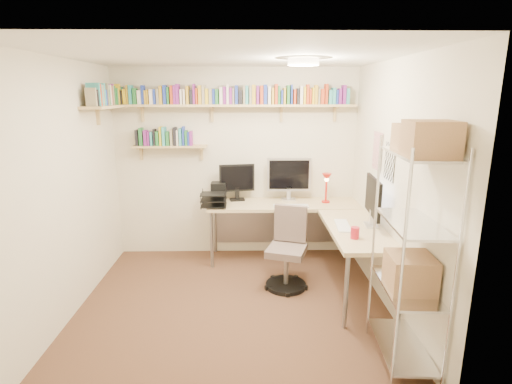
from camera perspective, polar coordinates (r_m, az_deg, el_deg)
ground at (r=4.38m, az=-3.28°, el=-15.81°), size 3.20×3.20×0.00m
room_shell at (r=3.85m, az=-3.53°, el=4.63°), size 3.24×3.04×2.52m
wall_shelves at (r=5.13m, az=-7.83°, el=12.22°), size 3.12×1.09×0.80m
corner_desk at (r=4.98m, az=5.06°, el=-2.44°), size 2.08×2.03×1.35m
office_chair at (r=4.62m, az=4.51°, el=-8.77°), size 0.52×0.52×0.93m
wire_rack at (r=3.23m, az=21.78°, el=-3.24°), size 0.44×0.82×1.99m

